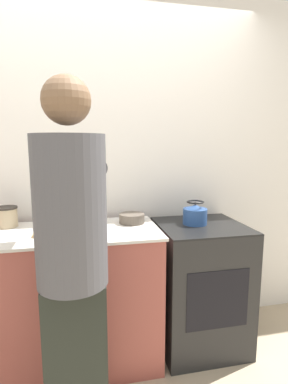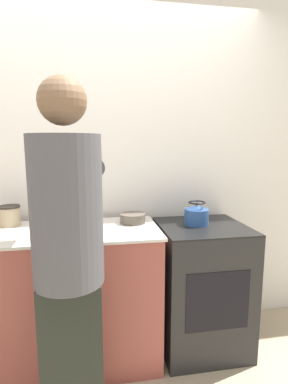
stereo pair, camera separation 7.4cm
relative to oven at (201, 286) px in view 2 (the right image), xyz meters
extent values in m
cube|color=white|center=(-0.73, 0.36, 0.84)|extent=(8.00, 0.05, 2.60)
cube|color=#9E4C42|center=(-1.06, -0.02, 0.00)|extent=(1.42, 0.55, 0.91)
cube|color=beige|center=(-1.06, -0.02, 0.47)|extent=(1.44, 0.58, 0.02)
cube|color=black|center=(0.00, 0.00, -0.01)|extent=(0.61, 0.59, 0.90)
cube|color=black|center=(0.00, 0.00, 0.45)|extent=(0.61, 0.59, 0.01)
cube|color=black|center=(0.00, -0.29, 0.04)|extent=(0.43, 0.01, 0.40)
cube|color=#242822|center=(-0.88, -0.56, -0.04)|extent=(0.30, 0.18, 0.83)
cylinder|color=#4C4C51|center=(-0.88, -0.56, 0.72)|extent=(0.33, 0.33, 0.69)
sphere|color=brown|center=(-0.88, -0.56, 1.21)|extent=(0.22, 0.22, 0.22)
cylinder|color=#4C4C51|center=(-1.02, -0.27, 0.91)|extent=(0.09, 0.30, 0.09)
cylinder|color=#4C4C51|center=(-0.74, -0.27, 0.91)|extent=(0.09, 0.30, 0.09)
cube|color=tan|center=(-0.93, -0.01, 0.48)|extent=(0.39, 0.24, 0.02)
cube|color=silver|center=(-0.95, 0.02, 0.50)|extent=(0.14, 0.06, 0.01)
cube|color=black|center=(-1.05, 0.00, 0.50)|extent=(0.09, 0.04, 0.01)
cylinder|color=#284C8C|center=(-0.04, 0.03, 0.51)|extent=(0.17, 0.17, 0.11)
cone|color=#284C8C|center=(-0.04, 0.03, 0.58)|extent=(0.14, 0.14, 0.03)
sphere|color=black|center=(-0.04, 0.03, 0.61)|extent=(0.02, 0.02, 0.02)
torus|color=black|center=(-0.04, 0.03, 0.62)|extent=(0.12, 0.12, 0.01)
cylinder|color=brown|center=(-0.49, 0.09, 0.51)|extent=(0.18, 0.18, 0.07)
cylinder|color=tan|center=(-1.33, 0.16, 0.54)|extent=(0.14, 0.14, 0.13)
cylinder|color=#28231E|center=(-1.33, 0.16, 0.61)|extent=(0.14, 0.14, 0.01)
camera|label=1|loc=(-0.84, -1.94, 1.03)|focal=28.00mm
camera|label=2|loc=(-0.76, -1.95, 1.03)|focal=28.00mm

